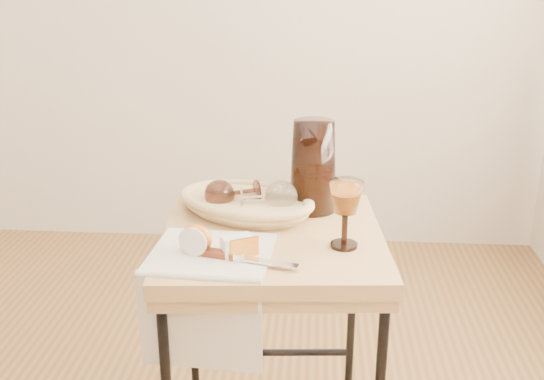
# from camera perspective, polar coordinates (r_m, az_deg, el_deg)

# --- Properties ---
(side_table) EXTENTS (0.58, 0.58, 0.69)m
(side_table) POSITION_cam_1_polar(r_m,az_deg,el_deg) (1.74, 0.05, -14.35)
(side_table) COLOR brown
(side_table) RESTS_ON floor
(tea_towel) EXTENTS (0.29, 0.26, 0.01)m
(tea_towel) POSITION_cam_1_polar(r_m,az_deg,el_deg) (1.47, -5.48, -5.64)
(tea_towel) COLOR #F0E2CF
(tea_towel) RESTS_ON side_table
(bread_basket) EXTENTS (0.40, 0.34, 0.05)m
(bread_basket) POSITION_cam_1_polar(r_m,az_deg,el_deg) (1.68, -2.32, -1.35)
(bread_basket) COLOR #B69047
(bread_basket) RESTS_ON side_table
(goblet_lying_a) EXTENTS (0.15, 0.13, 0.08)m
(goblet_lying_a) POSITION_cam_1_polar(r_m,az_deg,el_deg) (1.69, -3.28, -0.24)
(goblet_lying_a) COLOR brown
(goblet_lying_a) RESTS_ON bread_basket
(goblet_lying_b) EXTENTS (0.15, 0.11, 0.09)m
(goblet_lying_b) POSITION_cam_1_polar(r_m,az_deg,el_deg) (1.65, -0.70, -0.65)
(goblet_lying_b) COLOR white
(goblet_lying_b) RESTS_ON bread_basket
(pitcher) EXTENTS (0.24, 0.29, 0.29)m
(pitcher) POSITION_cam_1_polar(r_m,az_deg,el_deg) (1.68, 3.72, 2.17)
(pitcher) COLOR black
(pitcher) RESTS_ON side_table
(wine_goblet) EXTENTS (0.11, 0.11, 0.16)m
(wine_goblet) POSITION_cam_1_polar(r_m,az_deg,el_deg) (1.48, 6.59, -2.16)
(wine_goblet) COLOR white
(wine_goblet) RESTS_ON side_table
(apple_half) EXTENTS (0.08, 0.06, 0.07)m
(apple_half) POSITION_cam_1_polar(r_m,az_deg,el_deg) (1.45, -6.75, -4.31)
(apple_half) COLOR red
(apple_half) RESTS_ON tea_towel
(apple_wedge) EXTENTS (0.08, 0.07, 0.05)m
(apple_wedge) POSITION_cam_1_polar(r_m,az_deg,el_deg) (1.43, -3.15, -5.02)
(apple_wedge) COLOR white
(apple_wedge) RESTS_ON tea_towel
(table_knife) EXTENTS (0.23, 0.08, 0.02)m
(table_knife) POSITION_cam_1_polar(r_m,az_deg,el_deg) (1.42, -2.69, -6.01)
(table_knife) COLOR silver
(table_knife) RESTS_ON tea_towel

